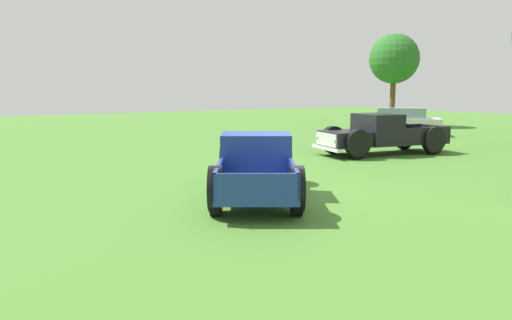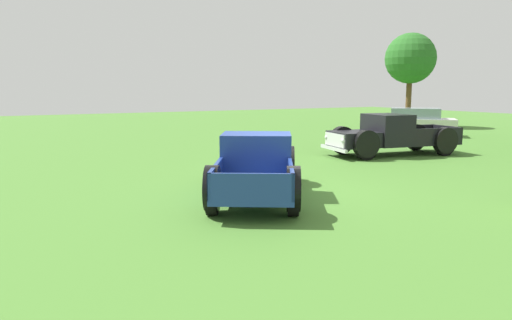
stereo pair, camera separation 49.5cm
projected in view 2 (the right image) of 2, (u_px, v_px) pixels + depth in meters
The scene contains 5 objects.
ground_plane at pixel (281, 192), 11.81m from camera, with size 80.00×80.00×0.00m, color #477A2D.
pickup_truck_foreground at pixel (257, 165), 11.50m from camera, with size 5.09×4.02×1.50m.
pickup_truck_behind_left at pixel (385, 136), 18.17m from camera, with size 2.78×5.44×1.59m.
sedan_distant_a at pixel (413, 121), 25.78m from camera, with size 4.51×4.45×1.50m.
oak_tree_center at pixel (410, 59), 31.23m from camera, with size 3.32×3.32×6.19m.
Camera 2 is at (9.81, -6.14, 2.58)m, focal length 33.11 mm.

